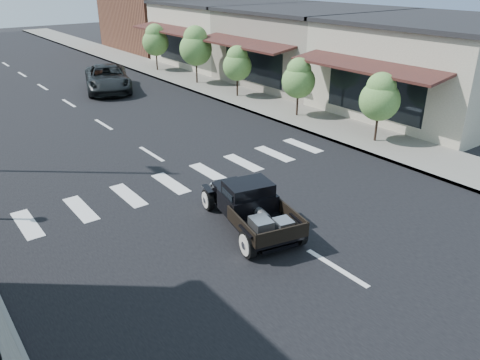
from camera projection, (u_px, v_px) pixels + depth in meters
ground at (261, 222)px, 13.91m from camera, size 120.00×120.00×0.00m
road at (82, 111)px, 24.83m from camera, size 14.00×80.00×0.02m
road_markings at (121, 136)px, 21.19m from camera, size 12.00×60.00×0.06m
sidewalk_right at (214, 88)px, 29.48m from camera, size 3.00×80.00×0.15m
storefront_near at (437, 68)px, 24.16m from camera, size 10.00×9.00×4.50m
storefront_mid at (312, 47)px, 30.71m from camera, size 10.00×9.00×4.50m
storefront_far at (231, 34)px, 37.26m from camera, size 10.00×9.00×4.50m
far_building_right at (174, 9)px, 44.30m from camera, size 11.00×10.00×7.00m
small_tree_a at (379, 109)px, 19.56m from camera, size 1.69×1.69×2.81m
small_tree_b at (298, 88)px, 23.12m from camera, size 1.65×1.65×2.75m
small_tree_c at (237, 72)px, 26.79m from camera, size 1.65×1.65×2.75m
small_tree_d at (196, 56)px, 29.84m from camera, size 2.07×2.07×3.45m
small_tree_e at (156, 48)px, 33.90m from camera, size 1.88×1.88×3.13m
hotrod_pickup at (251, 206)px, 13.36m from camera, size 2.66×4.28×1.38m
second_car at (108, 79)px, 28.74m from camera, size 4.17×6.03×1.53m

